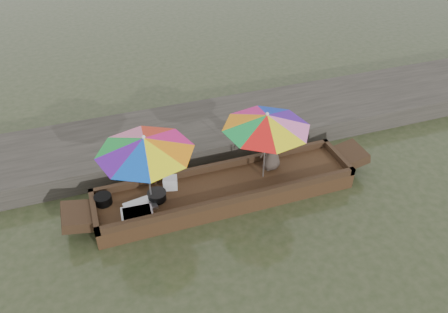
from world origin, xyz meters
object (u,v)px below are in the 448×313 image
object	(u,v)px
tray_scallop	(140,206)
umbrella_stern	(265,146)
supply_bag	(170,183)
charcoal_grill	(157,196)
umbrella_bow	(148,170)
tray_crayfish	(137,213)
boat_hull	(226,191)
cooking_pot	(103,200)
vendor	(272,147)

from	to	relation	value
tray_scallop	umbrella_stern	size ratio (longest dim) A/B	0.34
supply_bag	charcoal_grill	bearing A→B (deg)	-142.22
supply_bag	umbrella_bow	distance (m)	0.83
tray_crayfish	charcoal_grill	size ratio (longest dim) A/B	1.66
tray_crayfish	boat_hull	bearing A→B (deg)	8.80
cooking_pot	umbrella_stern	size ratio (longest dim) A/B	0.19
tray_crayfish	umbrella_bow	size ratio (longest dim) A/B	0.33
umbrella_bow	umbrella_stern	distance (m)	2.36
tray_scallop	umbrella_stern	xyz separation A→B (m)	(2.61, 0.09, 0.74)
vendor	umbrella_stern	xyz separation A→B (m)	(-0.27, -0.22, 0.24)
tray_scallop	supply_bag	distance (m)	0.79
charcoal_grill	umbrella_stern	bearing A→B (deg)	-0.58
tray_crayfish	umbrella_stern	bearing A→B (deg)	6.11
charcoal_grill	supply_bag	bearing A→B (deg)	37.78
boat_hull	tray_scallop	xyz separation A→B (m)	(-1.77, -0.09, 0.21)
tray_scallop	umbrella_stern	world-z (taller)	umbrella_stern
tray_scallop	vendor	xyz separation A→B (m)	(2.88, 0.31, 0.51)
tray_crayfish	cooking_pot	bearing A→B (deg)	135.00
boat_hull	supply_bag	bearing A→B (deg)	165.54
boat_hull	supply_bag	size ratio (longest dim) A/B	19.12
cooking_pot	tray_scallop	size ratio (longest dim) A/B	0.58
boat_hull	umbrella_bow	world-z (taller)	umbrella_bow
supply_bag	tray_scallop	bearing A→B (deg)	-151.70
boat_hull	cooking_pot	world-z (taller)	cooking_pot
cooking_pot	supply_bag	distance (m)	1.34
charcoal_grill	umbrella_stern	distance (m)	2.36
tray_scallop	supply_bag	size ratio (longest dim) A/B	2.10
tray_crayfish	umbrella_stern	world-z (taller)	umbrella_stern
boat_hull	tray_crayfish	xyz separation A→B (m)	(-1.87, -0.29, 0.22)
tray_scallop	supply_bag	world-z (taller)	supply_bag
cooking_pot	umbrella_stern	world-z (taller)	umbrella_stern
boat_hull	umbrella_bow	xyz separation A→B (m)	(-1.53, 0.00, 0.95)
charcoal_grill	boat_hull	bearing A→B (deg)	-0.92
umbrella_bow	tray_scallop	bearing A→B (deg)	-159.58
boat_hull	umbrella_bow	bearing A→B (deg)	180.00
boat_hull	tray_crayfish	distance (m)	1.91
tray_crayfish	tray_scallop	bearing A→B (deg)	64.20
vendor	umbrella_bow	xyz separation A→B (m)	(-2.63, -0.22, 0.24)
tray_scallop	umbrella_stern	distance (m)	2.71
cooking_pot	vendor	size ratio (longest dim) A/B	0.31
supply_bag	umbrella_bow	xyz separation A→B (m)	(-0.44, -0.28, 0.65)
cooking_pot	umbrella_bow	bearing A→B (deg)	-16.55
supply_bag	vendor	size ratio (longest dim) A/B	0.26
tray_scallop	umbrella_bow	xyz separation A→B (m)	(0.24, 0.09, 0.74)
tray_crayfish	umbrella_bow	xyz separation A→B (m)	(0.34, 0.29, 0.73)
supply_bag	cooking_pot	bearing A→B (deg)	-179.41
charcoal_grill	supply_bag	world-z (taller)	supply_bag
boat_hull	supply_bag	xyz separation A→B (m)	(-1.09, 0.28, 0.30)
vendor	tray_scallop	bearing A→B (deg)	-11.83
boat_hull	umbrella_stern	world-z (taller)	umbrella_stern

